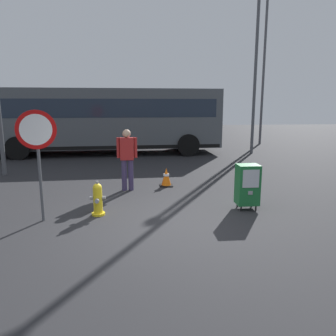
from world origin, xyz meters
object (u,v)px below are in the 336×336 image
(bus_near, at_px, (106,118))
(street_light_near_left, at_px, (257,47))
(pedestrian, at_px, (127,156))
(traffic_cone, at_px, (166,177))
(street_light_near_right, at_px, (264,57))
(stop_sign, at_px, (37,143))
(bus_far, at_px, (55,115))
(fire_hydrant, at_px, (98,199))
(newspaper_box_primary, at_px, (247,185))

(bus_near, xyz_separation_m, street_light_near_left, (6.90, -0.51, 3.17))
(pedestrian, xyz_separation_m, traffic_cone, (1.10, 0.36, -0.69))
(street_light_near_right, bearing_deg, stop_sign, -127.15)
(bus_far, xyz_separation_m, street_light_near_left, (10.34, -5.12, 3.17))
(traffic_cone, bearing_deg, fire_hydrant, -125.30)
(fire_hydrant, distance_m, stop_sign, 1.67)
(newspaper_box_primary, distance_m, bus_near, 9.60)
(newspaper_box_primary, bearing_deg, pedestrian, 145.13)
(newspaper_box_primary, bearing_deg, traffic_cone, 125.72)
(stop_sign, bearing_deg, bus_near, 86.90)
(stop_sign, bearing_deg, traffic_cone, 43.51)
(newspaper_box_primary, bearing_deg, fire_hydrant, -178.30)
(stop_sign, height_order, pedestrian, stop_sign)
(pedestrian, distance_m, street_light_near_right, 12.99)
(traffic_cone, xyz_separation_m, bus_near, (-2.25, 6.45, 1.45))
(newspaper_box_primary, bearing_deg, street_light_near_right, 67.83)
(newspaper_box_primary, relative_size, street_light_near_left, 0.12)
(fire_hydrant, bearing_deg, newspaper_box_primary, 1.70)
(pedestrian, bearing_deg, street_light_near_left, 47.69)
(street_light_near_left, bearing_deg, newspaper_box_primary, -110.22)
(bus_far, distance_m, street_light_near_left, 11.96)
(street_light_near_right, bearing_deg, traffic_cone, -124.07)
(stop_sign, relative_size, street_light_near_left, 0.26)
(newspaper_box_primary, distance_m, street_light_near_right, 13.39)
(fire_hydrant, bearing_deg, traffic_cone, 54.70)
(newspaper_box_primary, distance_m, traffic_cone, 2.80)
(fire_hydrant, height_order, traffic_cone, fire_hydrant)
(pedestrian, height_order, street_light_near_right, street_light_near_right)
(newspaper_box_primary, height_order, stop_sign, stop_sign)
(bus_near, distance_m, bus_far, 5.76)
(bus_near, bearing_deg, fire_hydrant, -88.77)
(stop_sign, relative_size, street_light_near_right, 0.26)
(street_light_near_left, height_order, street_light_near_right, street_light_near_right)
(bus_far, xyz_separation_m, street_light_near_right, (12.09, -1.60, 3.23))
(newspaper_box_primary, distance_m, pedestrian, 3.34)
(fire_hydrant, relative_size, street_light_near_right, 0.09)
(fire_hydrant, xyz_separation_m, pedestrian, (0.57, 1.99, 0.60))
(street_light_near_left, distance_m, street_light_near_right, 3.93)
(newspaper_box_primary, bearing_deg, stop_sign, -175.46)
(traffic_cone, height_order, bus_far, bus_far)
(stop_sign, distance_m, bus_near, 9.07)
(street_light_near_right, bearing_deg, bus_far, 172.47)
(newspaper_box_primary, distance_m, street_light_near_left, 9.75)
(stop_sign, xyz_separation_m, street_light_near_left, (7.39, 8.55, 3.28))
(fire_hydrant, bearing_deg, bus_near, 93.80)
(traffic_cone, distance_m, street_light_near_right, 12.35)
(pedestrian, xyz_separation_m, street_light_near_left, (5.74, 6.31, 3.93))
(bus_far, bearing_deg, fire_hydrant, -67.40)
(traffic_cone, height_order, bus_near, bus_near)
(newspaper_box_primary, xyz_separation_m, bus_far, (-7.32, 13.32, 1.14))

